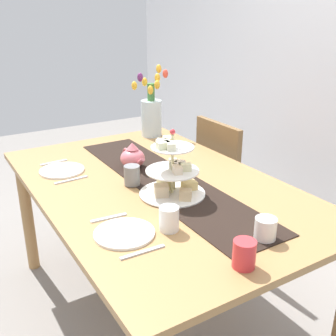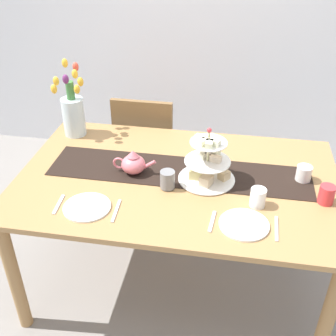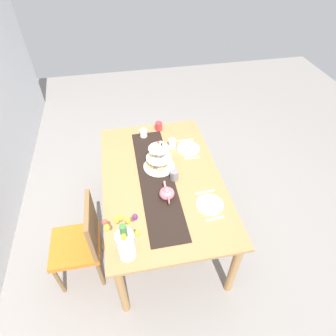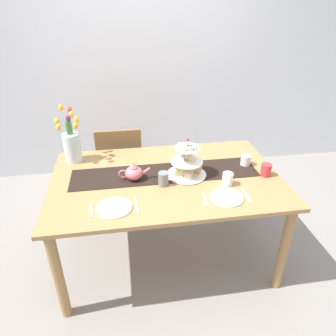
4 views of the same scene
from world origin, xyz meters
The scene contains 18 objects.
ground_plane centered at (0.00, 0.00, 0.00)m, with size 8.00×8.00×0.00m, color gray.
room_wall_rear centered at (0.00, 1.64, 1.30)m, with size 6.00×0.08×2.60m, color silver.
dining_table centered at (0.00, 0.00, 0.68)m, with size 1.71×1.08×0.78m.
chair_left centered at (-0.34, 0.77, 0.50)m, with size 0.42×0.42×0.91m.
table_runner centered at (0.00, 0.05, 0.78)m, with size 1.42×0.31×0.00m, color black.
tiered_cake_stand centered at (0.16, 0.00, 0.87)m, with size 0.30×0.30×0.30m.
teapot centered at (-0.24, 0.00, 0.84)m, with size 0.24×0.13×0.14m.
tulip_vase centered at (-0.71, 0.38, 0.93)m, with size 0.18×0.23×0.46m.
cream_jug centered at (0.66, 0.08, 0.82)m, with size 0.08×0.08×0.09m, color white.
dinner_plate_left centered at (-0.39, -0.34, 0.78)m, with size 0.23×0.23×0.01m, color white.
fork_left centered at (-0.53, -0.34, 0.78)m, with size 0.02×0.15×0.01m, color silver.
knife_left centered at (-0.24, -0.34, 0.78)m, with size 0.01×0.17×0.01m, color silver.
dinner_plate_right centered at (0.36, -0.34, 0.78)m, with size 0.23×0.23×0.01m, color white.
fork_right centered at (0.21, -0.34, 0.78)m, with size 0.02×0.15×0.01m, color silver.
knife_right centered at (0.50, -0.34, 0.78)m, with size 0.01×0.17×0.01m, color silver.
mug_grey centered at (-0.04, -0.11, 0.83)m, with size 0.08×0.08×0.10m, color slate.
mug_white_text centered at (0.42, -0.18, 0.82)m, with size 0.08×0.08×0.10m, color white.
mug_orange centered at (0.75, -0.10, 0.82)m, with size 0.08×0.08×0.10m, color red.
Camera 4 is at (-0.30, -1.97, 1.97)m, focal length 33.00 mm.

